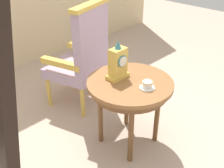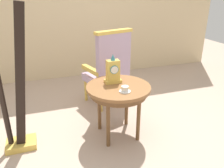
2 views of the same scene
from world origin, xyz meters
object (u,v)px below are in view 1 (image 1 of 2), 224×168
Objects in this scene: side_table at (130,89)px; teacup_left at (147,85)px; armchair at (82,55)px; mantel_clock at (118,63)px.

side_table is 0.20m from teacup_left.
armchair reaches higher than teacup_left.
mantel_clock is 0.29× the size of armchair.
armchair is (0.16, 0.65, -0.18)m from mantel_clock.
teacup_left is at bearing -82.64° from mantel_clock.
mantel_clock is at bearing 97.36° from teacup_left.
armchair reaches higher than mantel_clock.
mantel_clock is (-0.04, 0.28, 0.11)m from teacup_left.
side_table is 2.15× the size of mantel_clock.
armchair is (0.12, 0.94, -0.07)m from teacup_left.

